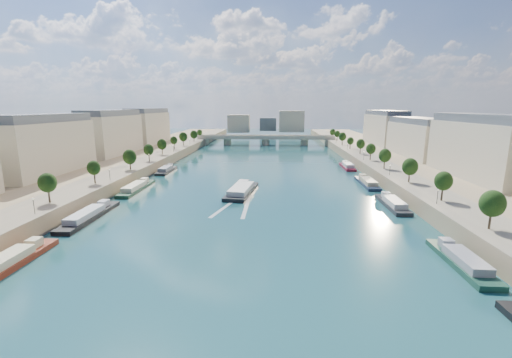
# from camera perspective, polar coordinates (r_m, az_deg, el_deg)

# --- Properties ---
(ground) EXTENTS (700.00, 700.00, 0.00)m
(ground) POSITION_cam_1_polar(r_m,az_deg,el_deg) (152.39, 0.27, 0.07)
(ground) COLOR #0B3133
(ground) RESTS_ON ground
(quay_left) EXTENTS (44.00, 520.00, 5.00)m
(quay_left) POSITION_cam_1_polar(r_m,az_deg,el_deg) (171.21, -24.57, 1.15)
(quay_left) COLOR #9E8460
(quay_left) RESTS_ON ground
(quay_right) EXTENTS (44.00, 520.00, 5.00)m
(quay_right) POSITION_cam_1_polar(r_m,az_deg,el_deg) (164.91, 26.13, 0.63)
(quay_right) COLOR #9E8460
(quay_right) RESTS_ON ground
(pave_left) EXTENTS (14.00, 520.00, 0.10)m
(pave_left) POSITION_cam_1_polar(r_m,az_deg,el_deg) (164.37, -20.01, 2.01)
(pave_left) COLOR gray
(pave_left) RESTS_ON quay_left
(pave_right) EXTENTS (14.00, 520.00, 0.10)m
(pave_right) POSITION_cam_1_polar(r_m,az_deg,el_deg) (159.19, 21.24, 1.61)
(pave_right) COLOR gray
(pave_right) RESTS_ON quay_right
(trees_left) EXTENTS (4.80, 268.80, 8.26)m
(trees_left) POSITION_cam_1_polar(r_m,az_deg,el_deg) (164.63, -19.23, 3.99)
(trees_left) COLOR #382B1E
(trees_left) RESTS_ON ground
(trees_right) EXTENTS (4.80, 268.80, 8.26)m
(trees_right) POSITION_cam_1_polar(r_m,az_deg,el_deg) (167.23, 19.68, 4.08)
(trees_right) COLOR #382B1E
(trees_right) RESTS_ON ground
(lamps_left) EXTENTS (0.36, 200.36, 4.28)m
(lamps_left) POSITION_cam_1_polar(r_m,az_deg,el_deg) (153.11, -19.97, 2.36)
(lamps_left) COLOR black
(lamps_left) RESTS_ON ground
(lamps_right) EXTENTS (0.36, 200.36, 4.28)m
(lamps_right) POSITION_cam_1_polar(r_m,az_deg,el_deg) (162.14, 19.26, 2.91)
(lamps_right) COLOR black
(lamps_right) RESTS_ON ground
(buildings_left) EXTENTS (16.00, 226.00, 23.20)m
(buildings_left) POSITION_cam_1_polar(r_m,az_deg,el_deg) (186.14, -26.82, 6.08)
(buildings_left) COLOR beige
(buildings_left) RESTS_ON ground
(buildings_right) EXTENTS (16.00, 226.00, 23.20)m
(buildings_right) POSITION_cam_1_polar(r_m,az_deg,el_deg) (179.30, 28.91, 5.70)
(buildings_right) COLOR beige
(buildings_right) RESTS_ON ground
(skyline) EXTENTS (79.00, 42.00, 22.00)m
(skyline) POSITION_cam_1_polar(r_m,az_deg,el_deg) (368.83, 2.49, 9.39)
(skyline) COLOR beige
(skyline) RESTS_ON ground
(bridge) EXTENTS (112.00, 12.00, 8.15)m
(bridge) POSITION_cam_1_polar(r_m,az_deg,el_deg) (285.49, 1.63, 6.70)
(bridge) COLOR #C1B79E
(bridge) RESTS_ON ground
(tour_barge) EXTENTS (11.11, 27.77, 3.73)m
(tour_barge) POSITION_cam_1_polar(r_m,az_deg,el_deg) (126.79, -2.43, -1.94)
(tour_barge) COLOR black
(tour_barge) RESTS_ON ground
(wake) EXTENTS (10.88, 26.01, 0.04)m
(wake) POSITION_cam_1_polar(r_m,az_deg,el_deg) (111.10, -3.25, -4.50)
(wake) COLOR silver
(wake) RESTS_ON ground
(moored_barges_left) EXTENTS (5.00, 153.10, 3.60)m
(moored_barges_left) POSITION_cam_1_polar(r_m,az_deg,el_deg) (111.87, -25.35, -5.12)
(moored_barges_left) COLOR #181B36
(moored_barges_left) RESTS_ON ground
(moored_barges_right) EXTENTS (5.00, 159.97, 3.60)m
(moored_barges_right) POSITION_cam_1_polar(r_m,az_deg,el_deg) (116.86, 22.09, -4.13)
(moored_barges_right) COLOR black
(moored_barges_right) RESTS_ON ground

